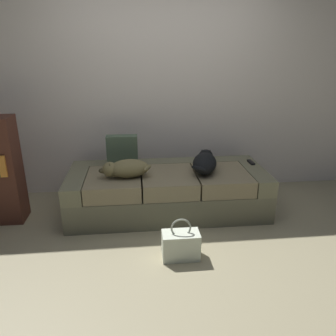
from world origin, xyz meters
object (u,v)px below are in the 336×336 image
at_px(couch, 168,191).
at_px(tv_remote, 251,162).
at_px(throw_pillow, 122,151).
at_px(dog_tan, 126,169).
at_px(handbag, 181,245).
at_px(dog_dark, 205,162).

bearing_deg(couch, tv_remote, 8.55).
relative_size(tv_remote, throw_pillow, 0.44).
xyz_separation_m(couch, tv_remote, (0.98, 0.15, 0.25)).
relative_size(dog_tan, handbag, 1.45).
bearing_deg(dog_dark, handbag, -113.73).
bearing_deg(tv_remote, dog_dark, -163.48).
xyz_separation_m(dog_dark, throw_pillow, (-0.88, 0.29, 0.07)).
height_order(couch, dog_dark, dog_dark).
bearing_deg(dog_dark, tv_remote, 18.49).
height_order(dog_tan, throw_pillow, throw_pillow).
bearing_deg(couch, dog_tan, -162.23).
bearing_deg(tv_remote, couch, -173.42).
xyz_separation_m(tv_remote, handbag, (-0.96, -1.05, -0.36)).
bearing_deg(handbag, throw_pillow, 113.83).
bearing_deg(dog_tan, couch, 17.77).
xyz_separation_m(dog_dark, handbag, (-0.37, -0.85, -0.45)).
distance_m(dog_tan, tv_remote, 1.45).
height_order(tv_remote, handbag, tv_remote).
bearing_deg(throw_pillow, dog_dark, -18.18).
distance_m(dog_tan, throw_pillow, 0.39).
relative_size(couch, dog_dark, 3.65).
distance_m(tv_remote, throw_pillow, 1.47).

